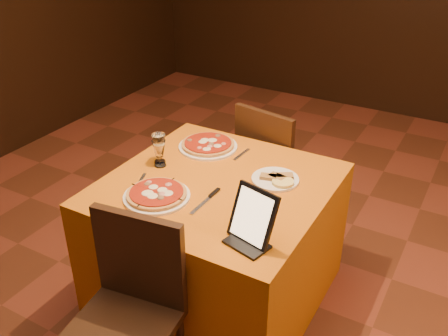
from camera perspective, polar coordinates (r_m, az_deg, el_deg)
The scene contains 12 objects.
main_table at distance 2.76m, azimuth -0.71°, elevation -8.40°, with size 1.10×1.10×0.75m, color #C7650C.
chair_main_near at distance 2.23m, azimuth -11.69°, elevation -17.59°, with size 0.41×0.41×0.91m, color #2F200F, non-canonical shape.
chair_main_far at distance 3.32m, azimuth 6.28°, elevation 0.12°, with size 0.41×0.41×0.91m, color #30220F, non-canonical shape.
pizza_near at distance 2.44m, azimuth -7.70°, elevation -3.07°, with size 0.33×0.33×0.03m.
pizza_far at distance 2.89m, azimuth -1.84°, elevation 2.60°, with size 0.34×0.34×0.03m.
cutlet_dish at distance 2.57m, azimuth 5.88°, elevation -1.18°, with size 0.24×0.24×0.03m.
wine_glass at distance 2.68m, azimuth -7.41°, elevation 2.06°, with size 0.08×0.08×0.19m, color #FCDC8F, non-canonical shape.
water_glass at distance 2.74m, azimuth -7.42°, elevation 1.89°, with size 0.06×0.06×0.13m, color white, non-canonical shape.
tablet at distance 2.09m, azimuth 3.33°, elevation -5.48°, with size 0.21×0.02×0.24m, color black.
knife at distance 2.39m, azimuth -2.17°, elevation -3.89°, with size 0.24×0.02×0.01m, color silver.
fork_near at distance 2.60m, azimuth -9.51°, elevation -1.43°, with size 0.15×0.02×0.01m, color #ACAEB3.
fork_far at distance 2.82m, azimuth 2.03°, elevation 1.56°, with size 0.16×0.02×0.01m, color silver.
Camera 1 is at (0.63, -1.63, 2.06)m, focal length 40.00 mm.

